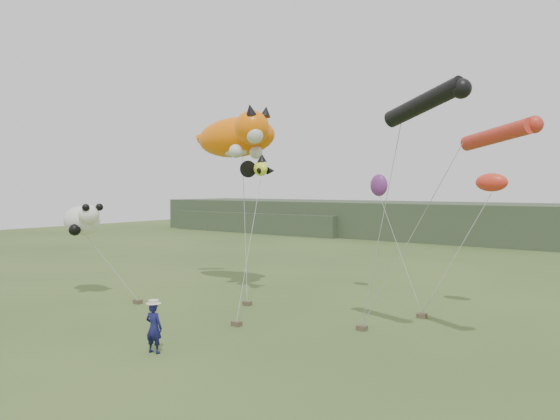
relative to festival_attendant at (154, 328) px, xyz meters
The scene contains 9 objects.
ground 1.91m from the festival_attendant, 62.59° to the left, with size 120.00×120.00×0.00m, color #385123.
headland 46.26m from the festival_attendant, 92.89° to the left, with size 90.00×13.00×4.00m.
festival_attendant is the anchor object (origin of this frame).
sandbag_anchors 6.89m from the festival_attendant, 89.27° to the left, with size 12.69×6.18×0.20m.
cat_kite 14.29m from the festival_attendant, 116.83° to the left, with size 6.58×3.51×2.80m.
fish_kite 11.62m from the festival_attendant, 108.94° to the left, with size 2.49×1.63×1.19m.
tube_kites 12.83m from the festival_attendant, 39.25° to the left, with size 5.61×2.73×2.36m.
panda_kite 12.05m from the festival_attendant, 157.76° to the left, with size 2.74×1.77×1.70m.
misc_kites 15.30m from the festival_attendant, 69.80° to the left, with size 7.19×1.53×1.17m.
Camera 1 is at (13.75, -13.78, 5.69)m, focal length 35.00 mm.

